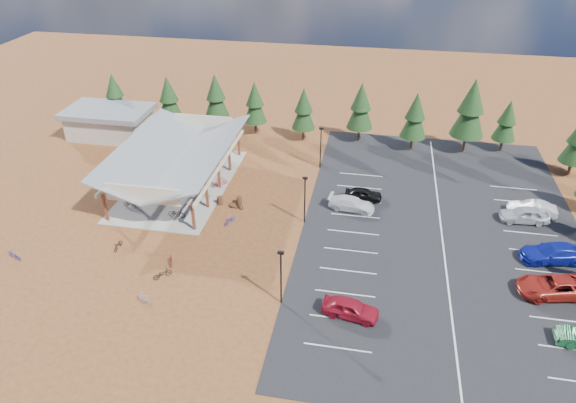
{
  "coord_description": "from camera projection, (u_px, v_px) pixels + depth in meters",
  "views": [
    {
      "loc": [
        11.28,
        -40.61,
        28.75
      ],
      "look_at": [
        3.31,
        2.11,
        2.16
      ],
      "focal_mm": 32.0,
      "sensor_mm": 36.0,
      "label": 1
    }
  ],
  "objects": [
    {
      "name": "bike_11",
      "position": [
        171.0,
        260.0,
        45.7
      ],
      "size": [
        0.95,
        1.53,
        0.89
      ],
      "primitive_type": "imported",
      "rotation": [
        0.0,
        0.0,
        0.39
      ],
      "color": "maroon",
      "rests_on": "ground"
    },
    {
      "name": "pine_7",
      "position": [
        471.0,
        108.0,
        62.45
      ],
      "size": [
        4.12,
        4.12,
        9.6
      ],
      "color": "#382314",
      "rests_on": "ground"
    },
    {
      "name": "outbuilding",
      "position": [
        109.0,
        122.0,
        68.62
      ],
      "size": [
        11.0,
        7.0,
        3.9
      ],
      "color": "#ADA593",
      "rests_on": "ground"
    },
    {
      "name": "trash_bin_0",
      "position": [
        239.0,
        200.0,
        54.42
      ],
      "size": [
        0.6,
        0.6,
        0.9
      ],
      "primitive_type": "cylinder",
      "color": "#442818",
      "rests_on": "ground"
    },
    {
      "name": "bike_4",
      "position": [
        176.0,
        213.0,
        52.05
      ],
      "size": [
        1.8,
        0.68,
        0.93
      ],
      "primitive_type": "imported",
      "rotation": [
        0.0,
        0.0,
        1.54
      ],
      "color": "black",
      "rests_on": "concrete_pad"
    },
    {
      "name": "bike_3",
      "position": [
        189.0,
        154.0,
        63.5
      ],
      "size": [
        1.86,
        0.62,
        1.1
      ],
      "primitive_type": "imported",
      "rotation": [
        0.0,
        0.0,
        1.51
      ],
      "color": "maroon",
      "rests_on": "concrete_pad"
    },
    {
      "name": "bike_2",
      "position": [
        161.0,
        174.0,
        59.37
      ],
      "size": [
        1.69,
        0.83,
        0.85
      ],
      "primitive_type": "imported",
      "rotation": [
        0.0,
        0.0,
        1.74
      ],
      "color": "navy",
      "rests_on": "concrete_pad"
    },
    {
      "name": "car_4",
      "position": [
        363.0,
        194.0,
        55.05
      ],
      "size": [
        3.96,
        1.66,
        1.34
      ],
      "primitive_type": "imported",
      "rotation": [
        0.0,
        0.0,
        1.59
      ],
      "color": "black",
      "rests_on": "asphalt_lot"
    },
    {
      "name": "asphalt_lot",
      "position": [
        441.0,
        230.0,
        50.43
      ],
      "size": [
        27.0,
        44.0,
        0.04
      ],
      "primitive_type": "cube",
      "color": "black",
      "rests_on": "ground"
    },
    {
      "name": "pine_8",
      "position": [
        507.0,
        120.0,
        63.58
      ],
      "size": [
        2.92,
        2.92,
        6.8
      ],
      "color": "#382314",
      "rests_on": "ground"
    },
    {
      "name": "bike_6",
      "position": [
        205.0,
        169.0,
        60.18
      ],
      "size": [
        1.86,
        0.92,
        0.93
      ],
      "primitive_type": "imported",
      "rotation": [
        0.0,
        0.0,
        1.75
      ],
      "color": "navy",
      "rests_on": "concrete_pad"
    },
    {
      "name": "bike_14",
      "position": [
        230.0,
        220.0,
        51.24
      ],
      "size": [
        1.17,
        1.75,
        0.87
      ],
      "primitive_type": "imported",
      "rotation": [
        0.0,
        0.0,
        -0.4
      ],
      "color": "#212B98",
      "rests_on": "ground"
    },
    {
      "name": "pine_1",
      "position": [
        169.0,
        98.0,
        68.78
      ],
      "size": [
        3.31,
        3.31,
        7.72
      ],
      "color": "#382314",
      "rests_on": "ground"
    },
    {
      "name": "bike_10",
      "position": [
        14.0,
        255.0,
        46.34
      ],
      "size": [
        1.66,
        1.01,
        0.82
      ],
      "primitive_type": "imported",
      "rotation": [
        0.0,
        0.0,
        4.4
      ],
      "color": "navy",
      "rests_on": "ground"
    },
    {
      "name": "lamp_post_0",
      "position": [
        281.0,
        274.0,
        40.1
      ],
      "size": [
        0.5,
        0.25,
        5.14
      ],
      "color": "black",
      "rests_on": "ground"
    },
    {
      "name": "lamp_post_2",
      "position": [
        321.0,
        145.0,
        60.23
      ],
      "size": [
        0.5,
        0.25,
        5.14
      ],
      "color": "black",
      "rests_on": "ground"
    },
    {
      "name": "bike_15",
      "position": [
        220.0,
        182.0,
        57.56
      ],
      "size": [
        1.72,
        1.6,
        1.11
      ],
      "primitive_type": "imported",
      "rotation": [
        0.0,
        0.0,
        2.29
      ],
      "color": "maroon",
      "rests_on": "ground"
    },
    {
      "name": "ground",
      "position": [
        251.0,
        228.0,
        50.83
      ],
      "size": [
        140.0,
        140.0,
        0.0
      ],
      "primitive_type": "plane",
      "color": "maroon",
      "rests_on": "ground"
    },
    {
      "name": "pine_3",
      "position": [
        255.0,
        102.0,
        68.13
      ],
      "size": [
        3.11,
        3.11,
        7.25
      ],
      "color": "#382314",
      "rests_on": "ground"
    },
    {
      "name": "bike_13",
      "position": [
        144.0,
        299.0,
        41.34
      ],
      "size": [
        1.62,
        0.96,
        0.94
      ],
      "primitive_type": "imported",
      "rotation": [
        0.0,
        0.0,
        4.36
      ],
      "color": "#93959A",
      "rests_on": "ground"
    },
    {
      "name": "car_7",
      "position": [
        553.0,
        253.0,
        45.87
      ],
      "size": [
        6.07,
        3.32,
        1.67
      ],
      "primitive_type": "imported",
      "rotation": [
        0.0,
        0.0,
        -1.39
      ],
      "color": "#101B91",
      "rests_on": "asphalt_lot"
    },
    {
      "name": "bike_1",
      "position": [
        152.0,
        190.0,
        56.1
      ],
      "size": [
        1.64,
        0.69,
        0.95
      ],
      "primitive_type": "imported",
      "rotation": [
        0.0,
        0.0,
        1.73
      ],
      "color": "gray",
      "rests_on": "concrete_pad"
    },
    {
      "name": "bike_7",
      "position": [
        201.0,
        162.0,
        61.76
      ],
      "size": [
        1.74,
        0.81,
        1.01
      ],
      "primitive_type": "imported",
      "rotation": [
        0.0,
        0.0,
        1.78
      ],
      "color": "maroon",
      "rests_on": "concrete_pad"
    },
    {
      "name": "car_9",
      "position": [
        532.0,
        209.0,
        52.31
      ],
      "size": [
        4.79,
        2.05,
        1.54
      ],
      "primitive_type": "imported",
      "rotation": [
        0.0,
        0.0,
        -1.66
      ],
      "color": "silver",
      "rests_on": "asphalt_lot"
    },
    {
      "name": "concrete_pad",
      "position": [
        181.0,
        184.0,
        58.23
      ],
      "size": [
        10.6,
        18.6,
        0.1
      ],
      "primitive_type": "cube",
      "color": "gray",
      "rests_on": "ground"
    },
    {
      "name": "pine_2",
      "position": [
        216.0,
        96.0,
        69.03
      ],
      "size": [
        3.39,
        3.39,
        7.9
      ],
      "color": "#382314",
      "rests_on": "ground"
    },
    {
      "name": "pine_6",
      "position": [
        415.0,
        116.0,
        63.66
      ],
      "size": [
        3.26,
        3.26,
        7.6
      ],
      "color": "#382314",
      "rests_on": "ground"
    },
    {
      "name": "bike_8",
      "position": [
        118.0,
        245.0,
        47.68
      ],
      "size": [
        0.63,
        1.66,
        0.86
      ],
      "primitive_type": "imported",
      "rotation": [
        0.0,
        0.0,
        0.03
      ],
      "color": "black",
      "rests_on": "ground"
    },
    {
      "name": "bike_12",
      "position": [
        162.0,
        274.0,
        44.09
      ],
      "size": [
        1.6,
        1.59,
        0.88
      ],
      "primitive_type": "imported",
      "rotation": [
        0.0,
        0.0,
        2.35
      ],
      "color": "black",
      "rests_on": "ground"
    },
    {
      "name": "car_0",
      "position": [
        350.0,
        308.0,
        39.95
      ],
      "size": [
        4.69,
        2.47,
        1.52
      ],
      "primitive_type": "imported",
      "rotation": [
        0.0,
        0.0,
        1.42
      ],
      "color": "maroon",
      "rests_on": "asphalt_lot"
    },
    {
      "name": "car_8",
      "position": [
        524.0,
        215.0,
        51.32
      ],
      "size": [
        4.86,
        2.24,
        1.62
      ],
      "primitive_type": "imported",
      "rotation": [
        0.0,
        0.0,
        -1.5
      ],
      "color": "#B2B5BA",
      "rests_on": "asphalt_lot"
    },
    {
      "name": "pine_5",
      "position": [
        361.0,
        106.0,
        65.77
      ],
      "size": [
        3.43,
        3.43,
        8.0
      ],
      "color": "#382314",
      "rests_on": "ground"
    },
    {
      "name": "bike_5",
      "position": [
        203.0,
        192.0,
        55.49
      ],
      "size": [
        1.83,
        1.01,
        1.06
      ],
      "primitive_type": "imported",
      "rotation": [
        0.0,
        0.0,
        1.26
      ],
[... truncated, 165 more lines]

